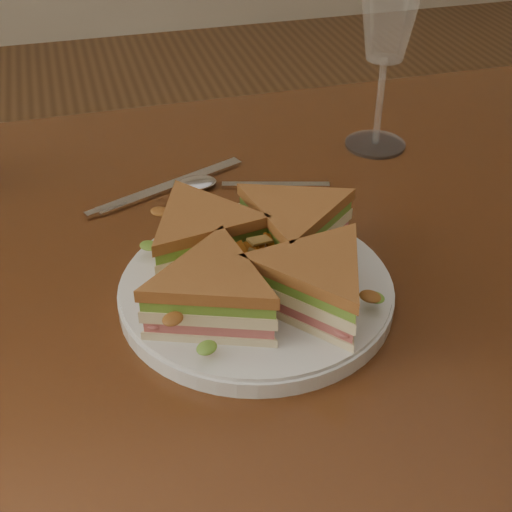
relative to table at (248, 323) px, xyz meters
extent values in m
cube|color=#391C0D|center=(0.00, 0.00, 0.08)|extent=(1.20, 0.80, 0.04)
cylinder|color=#341C0F|center=(0.54, 0.34, -0.30)|extent=(0.06, 0.06, 0.71)
cylinder|color=white|center=(-0.01, -0.08, 0.11)|extent=(0.26, 0.26, 0.02)
cube|color=silver|center=(0.07, 0.12, 0.10)|extent=(0.13, 0.05, 0.00)
ellipsoid|color=silver|center=(-0.02, 0.15, 0.10)|extent=(0.05, 0.03, 0.01)
cube|color=silver|center=(-0.05, 0.16, 0.10)|extent=(0.19, 0.09, 0.00)
cube|color=silver|center=(-0.14, 0.12, 0.10)|extent=(0.05, 0.03, 0.00)
cylinder|color=white|center=(0.23, 0.19, 0.10)|extent=(0.08, 0.08, 0.00)
cylinder|color=white|center=(0.23, 0.19, 0.16)|extent=(0.01, 0.01, 0.11)
cone|color=white|center=(0.23, 0.19, 0.28)|extent=(0.09, 0.09, 0.13)
camera|label=1|loc=(-0.16, -0.59, 0.53)|focal=50.00mm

